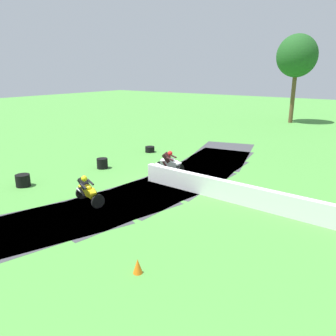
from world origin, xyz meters
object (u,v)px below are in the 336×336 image
Objects in this scene: motorcycle_lead_yellow at (88,190)px; motorcycle_chase_white at (170,163)px; tire_stack_mid_b at (150,149)px; traffic_cone at (138,266)px; tire_stack_mid_a at (102,163)px; tire_stack_near at (23,180)px.

motorcycle_chase_white reaches higher than motorcycle_lead_yellow.
tire_stack_mid_b is 14.72m from traffic_cone.
tire_stack_mid_b is at bearing 140.62° from motorcycle_chase_white.
tire_stack_mid_a reaches higher than tire_stack_mid_b.
tire_stack_mid_a is 0.97× the size of tire_stack_mid_b.
tire_stack_mid_a is at bearing 141.31° from traffic_cone.
tire_stack_mid_b is (0.61, 9.35, -0.10)m from tire_stack_near.
motorcycle_lead_yellow is 2.62× the size of tire_stack_mid_b.
traffic_cone is (8.90, -11.72, 0.02)m from tire_stack_mid_b.
tire_stack_near is 9.79m from traffic_cone.
traffic_cone reaches higher than tire_stack_mid_b.
motorcycle_chase_white is 2.41× the size of tire_stack_near.
motorcycle_lead_yellow is 5.74m from traffic_cone.
motorcycle_lead_yellow is at bearing 3.89° from tire_stack_near.
tire_stack_mid_b is at bearing 86.29° from tire_stack_near.
tire_stack_mid_a is at bearing 79.03° from tire_stack_near.
tire_stack_mid_a is at bearing 130.13° from motorcycle_lead_yellow.
tire_stack_mid_b is (-0.27, 4.82, -0.10)m from tire_stack_mid_a.
tire_stack_mid_a is 4.83m from tire_stack_mid_b.
motorcycle_lead_yellow is 9.83m from tire_stack_mid_b.
motorcycle_chase_white reaches higher than tire_stack_mid_a.
motorcycle_chase_white is (0.34, 5.62, 0.01)m from motorcycle_lead_yellow.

